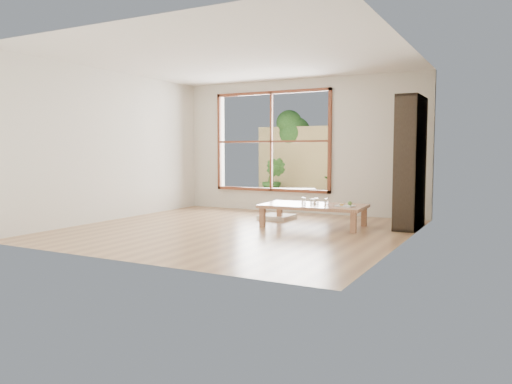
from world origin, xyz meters
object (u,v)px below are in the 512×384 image
bookshelf (410,163)px  garden_bench (288,191)px  food_tray (346,205)px  low_table (314,207)px

bookshelf → garden_bench: bearing=147.1°
bookshelf → food_tray: (-0.84, -0.59, -0.65)m
food_tray → low_table: bearing=-178.5°
bookshelf → food_tray: 1.22m
garden_bench → food_tray: bearing=-73.6°
bookshelf → food_tray: size_ratio=6.95×
low_table → food_tray: 0.55m
low_table → bookshelf: size_ratio=0.82×
food_tray → bookshelf: bearing=42.1°
food_tray → garden_bench: 3.25m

